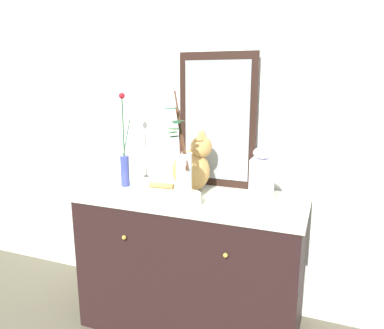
# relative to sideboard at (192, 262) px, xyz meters

# --- Properties ---
(ground_plane) EXTENTS (6.00, 6.00, 0.00)m
(ground_plane) POSITION_rel_sideboard_xyz_m (0.00, 0.00, -0.40)
(ground_plane) COLOR brown
(wall_back) EXTENTS (4.40, 0.08, 2.60)m
(wall_back) POSITION_rel_sideboard_xyz_m (0.00, 0.34, 0.90)
(wall_back) COLOR silver
(wall_back) RESTS_ON ground_plane
(sideboard) EXTENTS (1.25, 0.56, 0.80)m
(sideboard) POSITION_rel_sideboard_xyz_m (0.00, 0.00, 0.00)
(sideboard) COLOR black
(sideboard) RESTS_ON ground_plane
(mirror_leaning) EXTENTS (0.46, 0.03, 0.79)m
(mirror_leaning) POSITION_rel_sideboard_xyz_m (0.06, 0.25, 0.79)
(mirror_leaning) COLOR black
(mirror_leaning) RESTS_ON sideboard
(cat_sitting) EXTENTS (0.38, 0.19, 0.36)m
(cat_sitting) POSITION_rel_sideboard_xyz_m (-0.03, 0.09, 0.55)
(cat_sitting) COLOR #B58748
(cat_sitting) RESTS_ON sideboard
(vase_slim_green) EXTENTS (0.08, 0.05, 0.56)m
(vase_slim_green) POSITION_rel_sideboard_xyz_m (-0.45, 0.04, 0.54)
(vase_slim_green) COLOR #353E8F
(vase_slim_green) RESTS_ON sideboard
(bowl_porcelain) EXTENTS (0.17, 0.17, 0.06)m
(bowl_porcelain) POSITION_rel_sideboard_xyz_m (0.02, -0.15, 0.43)
(bowl_porcelain) COLOR white
(bowl_porcelain) RESTS_ON sideboard
(vase_glass_clear) EXTENTS (0.12, 0.15, 0.52)m
(vase_glass_clear) POSITION_rel_sideboard_xyz_m (0.01, -0.16, 0.60)
(vase_glass_clear) COLOR silver
(vase_glass_clear) RESTS_ON bowl_porcelain
(jar_lidded_porcelain) EXTENTS (0.11, 0.11, 0.34)m
(jar_lidded_porcelain) POSITION_rel_sideboard_xyz_m (0.40, -0.10, 0.56)
(jar_lidded_porcelain) COLOR white
(jar_lidded_porcelain) RESTS_ON sideboard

